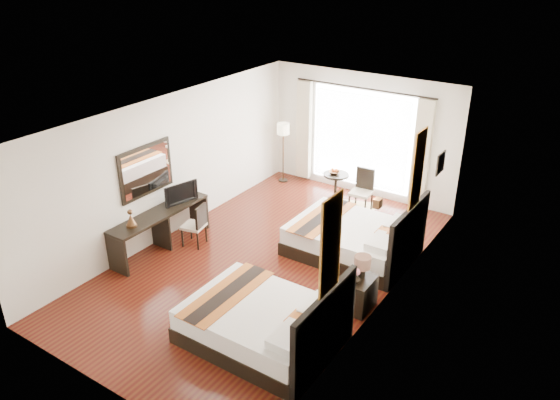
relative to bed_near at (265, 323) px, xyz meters
The scene contains 29 objects.
floor 2.21m from the bed_near, 123.96° to the left, with size 4.50×7.50×0.01m, color #3A0E0A.
ceiling 3.30m from the bed_near, 123.96° to the left, with size 4.50×7.50×0.02m, color white.
wall_headboard 2.35m from the bed_near, 60.56° to the left, with size 0.01×7.50×2.80m, color silver.
wall_desk 4.06m from the bed_near, 152.38° to the left, with size 0.01×7.50×2.80m, color silver.
wall_window 5.79m from the bed_near, 102.39° to the left, with size 4.50×0.01×2.80m, color silver.
wall_entry 2.53m from the bed_near, 122.31° to the right, with size 4.50×0.01×2.80m, color silver.
window_glass 5.76m from the bed_near, 102.42° to the left, with size 2.40×0.02×2.20m, color white.
sheer_curtain 5.70m from the bed_near, 102.56° to the left, with size 2.30×0.02×2.10m, color white.
drape_left 6.14m from the bed_near, 116.14° to the left, with size 0.35×0.14×2.35m, color #B6AD8D.
drape_right 5.53m from the bed_near, 87.59° to the left, with size 0.35×0.14×2.35m, color #B6AD8D.
art_panel_near 1.92m from the bed_near, ahead, with size 0.03×0.50×1.35m, color #992D16.
art_panel_far 3.53m from the bed_near, 71.19° to the left, with size 0.03×0.50×1.35m, color #992D16.
wall_sconce 2.39m from the bed_near, 56.89° to the left, with size 0.10×0.14×0.14m, color #482E1A.
mirror_frame 3.83m from the bed_near, 161.74° to the left, with size 0.04×1.25×0.95m, color black.
mirror_glass 3.81m from the bed_near, 161.61° to the left, with size 0.01×1.12×0.82m, color white.
bed_near is the anchor object (origin of this frame).
bed_far 2.96m from the bed_near, 90.46° to the left, with size 2.22×1.73×1.25m.
nightstand 1.67m from the bed_near, 62.97° to the left, with size 0.46×0.56×0.54m, color black.
table_lamp 1.80m from the bed_near, 63.56° to the left, with size 0.26×0.26×0.42m.
vase 1.58m from the bed_near, 60.11° to the left, with size 0.14×0.14×0.15m, color black.
console_desk 3.41m from the bed_near, 160.52° to the left, with size 0.50×2.20×0.76m, color black.
television 3.67m from the bed_near, 152.16° to the left, with size 0.71×0.09×0.41m, color black.
bronze_figurine 3.30m from the bed_near, behind, with size 0.19×0.19×0.29m, color #482E1A, non-canonical shape.
desk_chair 3.18m from the bed_near, 150.23° to the left, with size 0.47×0.47×0.86m.
floor_lamp 6.02m from the bed_near, 120.78° to the left, with size 0.30×0.30×1.47m.
side_table 5.04m from the bed_near, 106.67° to the left, with size 0.57×0.57×0.65m, color black.
fruit_bowl 5.05m from the bed_near, 107.16° to the left, with size 0.24×0.24×0.06m, color #4A351A.
window_chair 4.73m from the bed_near, 98.92° to the left, with size 0.46×0.46×0.95m.
jute_rug 4.77m from the bed_near, 102.45° to the left, with size 1.17×0.80×0.01m, color tan.
Camera 1 is at (4.93, -7.01, 5.33)m, focal length 35.00 mm.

